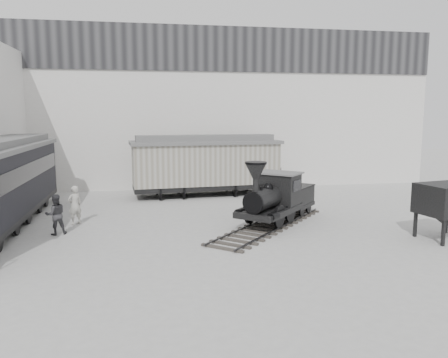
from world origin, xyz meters
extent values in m
plane|color=#9E9E9B|center=(0.00, 0.00, 0.00)|extent=(90.00, 90.00, 0.00)
cube|color=silver|center=(0.00, 15.00, 5.50)|extent=(34.00, 2.40, 11.00)
cube|color=#232326|center=(0.00, 13.75, 9.50)|extent=(34.00, 0.12, 3.00)
cube|color=black|center=(2.17, 2.62, 0.07)|extent=(7.00, 7.66, 0.15)
cube|color=#2D2D30|center=(1.67, 3.06, 0.12)|extent=(5.66, 6.49, 0.06)
cube|color=#2D2D30|center=(2.67, 2.18, 0.12)|extent=(5.66, 6.49, 0.06)
cylinder|color=black|center=(1.32, 2.74, 0.66)|extent=(0.75, 0.84, 1.02)
cylinder|color=black|center=(2.41, 1.79, 0.66)|extent=(0.75, 0.84, 1.02)
cylinder|color=black|center=(2.11, 3.65, 0.66)|extent=(0.75, 0.84, 1.02)
cylinder|color=black|center=(3.20, 2.70, 0.66)|extent=(0.75, 0.84, 1.02)
cube|color=black|center=(2.26, 2.72, 0.77)|extent=(3.59, 3.74, 0.26)
cylinder|color=black|center=(1.84, 2.23, 1.36)|extent=(2.10, 2.22, 0.93)
cylinder|color=black|center=(1.29, 1.60, 2.09)|extent=(0.34, 0.34, 0.56)
cone|color=black|center=(1.29, 1.60, 2.69)|extent=(1.26, 1.26, 0.65)
sphere|color=black|center=(2.08, 2.51, 1.81)|extent=(0.48, 0.48, 0.48)
cube|color=black|center=(2.81, 3.35, 1.62)|extent=(2.19, 2.13, 1.44)
cube|color=slate|center=(2.81, 3.35, 2.38)|extent=(2.45, 2.39, 0.07)
cube|color=black|center=(3.91, 4.61, 1.10)|extent=(2.48, 2.50, 0.84)
cylinder|color=black|center=(-2.00, 10.85, 0.40)|extent=(2.08, 0.99, 0.81)
cylinder|color=black|center=(2.61, 11.29, 0.40)|extent=(2.08, 0.99, 0.81)
cube|color=black|center=(0.31, 11.07, 0.60)|extent=(9.27, 3.36, 0.30)
cube|color=gray|center=(0.31, 11.07, 2.02)|extent=(9.28, 3.46, 2.52)
cube|color=slate|center=(0.31, 11.07, 3.38)|extent=(9.61, 3.79, 0.20)
cube|color=slate|center=(0.31, 11.07, 3.66)|extent=(8.75, 2.02, 0.36)
cylinder|color=black|center=(-10.01, 8.15, 0.42)|extent=(2.23, 0.90, 0.84)
cube|color=black|center=(-8.49, 4.58, 2.55)|extent=(0.35, 11.23, 0.75)
imported|color=#B7B4A9|center=(-6.63, 4.53, 0.91)|extent=(0.79, 0.75, 1.82)
imported|color=#333336|center=(-7.12, 2.81, 0.87)|extent=(1.01, 0.90, 1.74)
cube|color=black|center=(8.06, -1.37, 0.52)|extent=(0.13, 0.13, 1.05)
cube|color=black|center=(7.78, 0.03, 0.52)|extent=(0.13, 0.13, 1.05)
cube|color=black|center=(9.46, 0.38, 0.52)|extent=(0.13, 0.13, 1.05)
cube|color=black|center=(8.76, -0.50, 1.67)|extent=(2.40, 2.10, 1.24)
cone|color=black|center=(8.76, -0.50, 0.91)|extent=(1.91, 1.91, 0.48)
camera|label=1|loc=(-2.98, -16.20, 5.00)|focal=35.00mm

